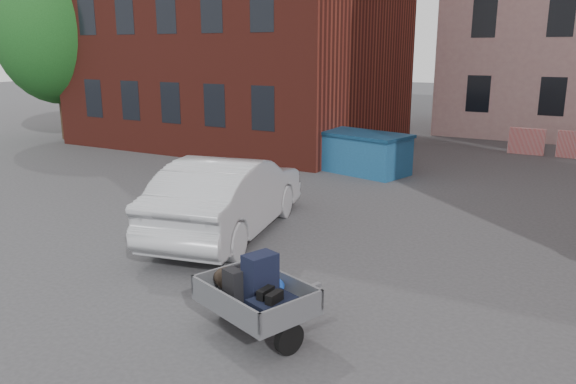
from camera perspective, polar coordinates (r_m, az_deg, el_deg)
The scene contains 7 objects.
ground at distance 10.20m, azimuth -2.26°, elevation -8.33°, with size 120.00×120.00×0.00m, color #38383A.
far_building at distance 39.02m, azimuth -10.76°, elevation 14.20°, with size 6.00×6.00×8.00m, color maroon.
tree at distance 27.01m, azimuth -22.50°, elevation 15.93°, with size 5.28×5.28×8.30m.
barriers at distance 23.27m, azimuth 27.21°, elevation 4.28°, with size 4.70×0.18×1.00m.
trailer at distance 7.98m, azimuth -3.37°, elevation -10.28°, with size 1.88×1.98×1.20m.
dumpster at distance 18.49m, azimuth 7.41°, elevation 4.02°, with size 3.42×2.33×1.31m.
silver_car at distance 12.22m, azimuth -6.07°, elevation -0.32°, with size 1.80×5.17×1.70m, color #B4B7BC.
Camera 1 is at (4.95, -8.00, 3.93)m, focal length 35.00 mm.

